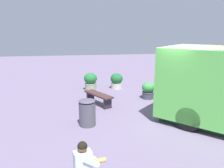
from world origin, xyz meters
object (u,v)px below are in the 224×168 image
planter_flowering_side (117,81)px  plaza_bench (99,96)px  person_customer (85,167)px  planter_flowering_far (91,81)px  trash_bin (87,112)px  planter_flowering_near (148,90)px

planter_flowering_side → plaza_bench: planter_flowering_side is taller
person_customer → planter_flowering_side: 7.42m
person_customer → planter_flowering_side: (1.94, 7.16, 0.08)m
person_customer → planter_flowering_far: 7.13m
planter_flowering_far → plaza_bench: (0.16, -2.39, -0.11)m
person_customer → trash_bin: person_customer is taller
planter_flowering_far → planter_flowering_side: (1.34, 0.05, -0.04)m
planter_flowering_far → planter_flowering_side: bearing=2.2°
person_customer → planter_flowering_far: (0.60, 7.11, 0.12)m
planter_flowering_side → person_customer: bearing=-105.2°
planter_flowering_near → planter_flowering_side: bearing=118.4°
planter_flowering_near → plaza_bench: (-2.23, -0.50, -0.03)m
plaza_bench → trash_bin: bearing=-105.8°
planter_flowering_near → trash_bin: bearing=-138.6°
planter_flowering_side → plaza_bench: (-1.18, -2.44, -0.07)m
planter_flowering_side → planter_flowering_far: bearing=-177.8°
person_customer → plaza_bench: bearing=80.9°
planter_flowering_near → trash_bin: 3.72m
planter_flowering_far → plaza_bench: 2.40m
planter_flowering_far → plaza_bench: size_ratio=0.58×
plaza_bench → trash_bin: (-0.56, -1.97, 0.09)m
person_customer → plaza_bench: person_customer is taller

